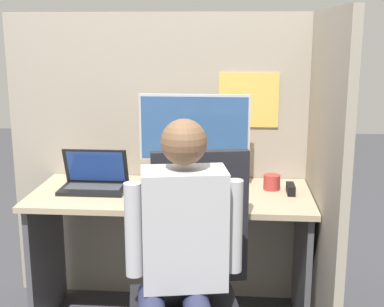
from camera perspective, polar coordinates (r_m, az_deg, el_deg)
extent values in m
cube|color=gray|center=(3.15, -1.53, -0.76)|extent=(1.98, 0.04, 1.70)
cube|color=gold|center=(3.04, 6.07, 5.69)|extent=(0.34, 0.01, 0.31)
cube|color=gray|center=(2.78, 13.46, -3.03)|extent=(0.04, 1.25, 1.70)
cube|color=tan|center=(2.85, -2.24, -4.43)|extent=(1.48, 0.62, 0.03)
cube|color=#4C4C51|center=(3.15, -15.25, -10.57)|extent=(0.03, 0.53, 0.73)
cube|color=#4C4C51|center=(2.99, 11.62, -11.62)|extent=(0.03, 0.53, 0.73)
cube|color=orange|center=(2.94, 0.25, -2.79)|extent=(0.29, 0.25, 0.08)
cylinder|color=#B2B2B7|center=(2.93, 0.25, -1.94)|extent=(0.21, 0.21, 0.01)
cylinder|color=#B2B2B7|center=(2.92, 0.25, -1.17)|extent=(0.04, 0.04, 0.07)
cube|color=#B2B2B7|center=(2.88, 0.26, 2.78)|extent=(0.60, 0.02, 0.36)
cube|color=#2D5184|center=(2.86, 0.24, 2.73)|extent=(0.57, 0.00, 0.34)
cube|color=black|center=(2.91, -10.48, -3.78)|extent=(0.35, 0.21, 0.02)
cube|color=#424242|center=(2.92, -10.41, -3.48)|extent=(0.30, 0.11, 0.00)
cube|color=black|center=(2.94, -10.21, -1.35)|extent=(0.35, 0.07, 0.20)
cube|color=#1E3D93|center=(2.94, -10.24, -1.37)|extent=(0.31, 0.06, 0.18)
ellipsoid|color=gray|center=(2.75, -5.42, -4.45)|extent=(0.07, 0.05, 0.03)
cube|color=black|center=(2.86, 10.48, -3.74)|extent=(0.04, 0.12, 0.05)
cone|color=orange|center=(2.64, -2.87, -5.04)|extent=(0.04, 0.11, 0.04)
cylinder|color=green|center=(2.71, -2.69, -4.61)|extent=(0.02, 0.02, 0.02)
cube|color=black|center=(2.44, 0.84, -6.83)|extent=(0.44, 0.13, 0.62)
cube|color=#B2B2B7|center=(2.19, -0.84, -7.96)|extent=(0.37, 0.26, 0.49)
sphere|color=brown|center=(2.08, -0.87, 1.23)|extent=(0.18, 0.18, 0.18)
cylinder|color=#B2B2B7|center=(2.18, -6.27, -8.11)|extent=(0.07, 0.07, 0.39)
cylinder|color=#B2B2B7|center=(2.21, 4.50, -7.74)|extent=(0.07, 0.07, 0.39)
cylinder|color=#A3332D|center=(2.91, 8.51, -3.04)|extent=(0.09, 0.09, 0.08)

